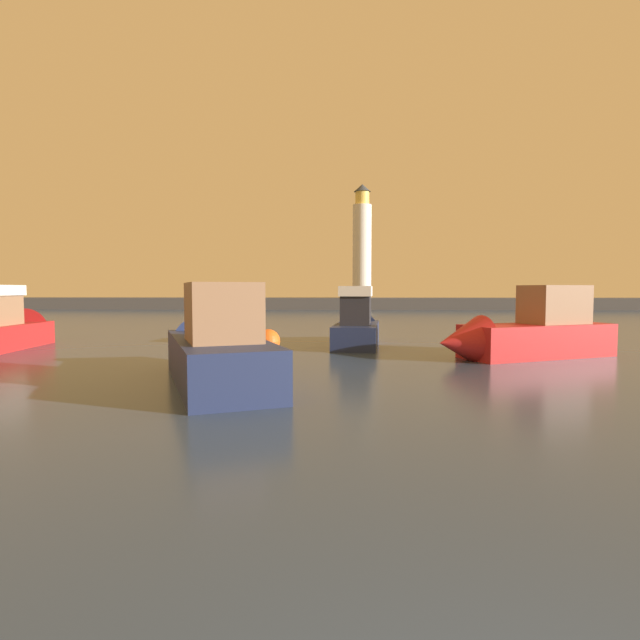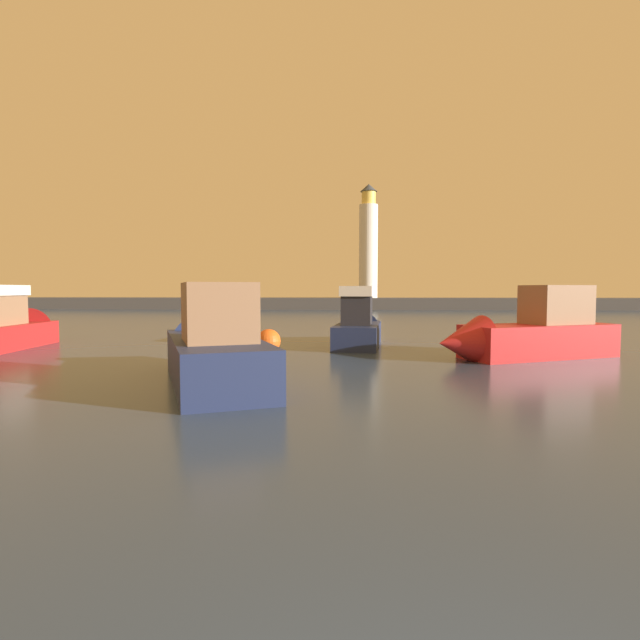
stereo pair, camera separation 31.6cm
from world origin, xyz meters
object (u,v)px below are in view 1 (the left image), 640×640
(lighthouse, at_px, (362,244))
(motorboat_2, at_px, (213,348))
(motorboat_1, at_px, (9,328))
(motorboat_3, at_px, (358,327))
(mooring_buoy, at_px, (268,341))
(motorboat_0, at_px, (523,334))

(lighthouse, distance_m, motorboat_2, 49.37)
(motorboat_1, xyz_separation_m, motorboat_3, (14.65, 1.65, -0.04))
(lighthouse, distance_m, mooring_buoy, 44.09)
(motorboat_1, height_order, motorboat_2, motorboat_1)
(motorboat_2, xyz_separation_m, mooring_buoy, (0.72, 5.35, -0.35))
(motorboat_3, relative_size, mooring_buoy, 6.72)
(lighthouse, bearing_deg, motorboat_2, -97.05)
(motorboat_2, xyz_separation_m, motorboat_3, (4.22, 8.55, -0.06))
(motorboat_1, bearing_deg, motorboat_3, 6.44)
(motorboat_0, distance_m, motorboat_1, 20.48)
(motorboat_0, xyz_separation_m, motorboat_1, (-20.34, 2.43, -0.06))
(motorboat_3, bearing_deg, motorboat_1, -173.56)
(motorboat_0, bearing_deg, mooring_buoy, 174.49)
(motorboat_2, height_order, motorboat_3, motorboat_2)
(mooring_buoy, bearing_deg, motorboat_2, -97.65)
(lighthouse, distance_m, motorboat_3, 40.61)
(motorboat_0, height_order, mooring_buoy, motorboat_0)
(motorboat_0, height_order, motorboat_3, motorboat_0)
(lighthouse, xyz_separation_m, motorboat_3, (-1.78, -39.93, -7.21))
(lighthouse, xyz_separation_m, mooring_buoy, (-5.28, -43.13, -7.51))
(motorboat_0, xyz_separation_m, motorboat_2, (-9.90, -4.47, -0.04))
(mooring_buoy, bearing_deg, motorboat_0, -5.51)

